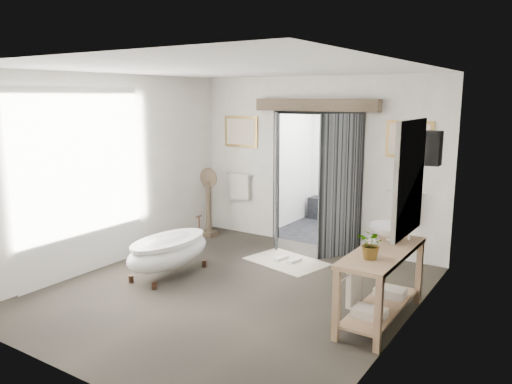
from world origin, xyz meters
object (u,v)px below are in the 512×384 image
Objects in this scene: rug at (287,261)px; basin at (391,232)px; clawfoot_tub at (169,251)px; vanity at (379,279)px.

rug is 2.23m from basin.
clawfoot_tub is 1.26× the size of rug.
clawfoot_tub is at bearing -129.24° from rug.
vanity is 2.32m from rug.
clawfoot_tub is 0.95× the size of vanity.
basin is at bearing -22.20° from rug.
clawfoot_tub reaches higher than rug.
vanity is (3.07, 0.20, 0.14)m from clawfoot_tub.
vanity is 0.63m from basin.
basin is at bearing 94.19° from vanity.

